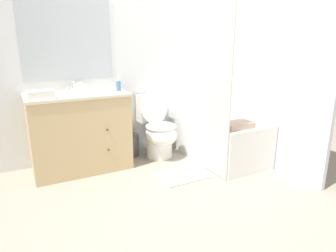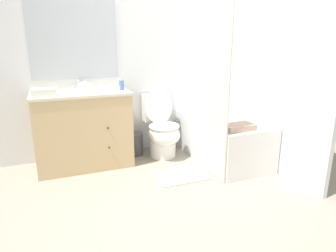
{
  "view_description": "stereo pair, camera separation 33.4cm",
  "coord_description": "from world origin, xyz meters",
  "px_view_note": "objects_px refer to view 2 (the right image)",
  "views": [
    {
      "loc": [
        -1.35,
        -2.18,
        1.45
      ],
      "look_at": [
        0.14,
        0.66,
        0.54
      ],
      "focal_mm": 32.0,
      "sensor_mm": 36.0,
      "label": 1
    },
    {
      "loc": [
        -1.05,
        -2.32,
        1.45
      ],
      "look_at": [
        0.14,
        0.66,
        0.54
      ],
      "focal_mm": 32.0,
      "sensor_mm": 36.0,
      "label": 2
    }
  ],
  "objects_px": {
    "hand_towel_folded": "(44,93)",
    "bath_mat": "(182,176)",
    "toilet": "(162,131)",
    "tissue_box": "(85,86)",
    "vanity_cabinet": "(83,129)",
    "bathtub": "(221,138)",
    "wastebasket": "(135,144)",
    "soap_dispenser": "(122,85)",
    "sink_faucet": "(78,86)",
    "bath_towel_folded": "(238,127)"
  },
  "relations": [
    {
      "from": "hand_towel_folded",
      "to": "bath_mat",
      "type": "relative_size",
      "value": 0.43
    },
    {
      "from": "vanity_cabinet",
      "to": "sink_faucet",
      "type": "height_order",
      "value": "sink_faucet"
    },
    {
      "from": "toilet",
      "to": "tissue_box",
      "type": "xyz_separation_m",
      "value": [
        -0.9,
        0.16,
        0.6
      ]
    },
    {
      "from": "toilet",
      "to": "tissue_box",
      "type": "distance_m",
      "value": 1.1
    },
    {
      "from": "hand_towel_folded",
      "to": "tissue_box",
      "type": "bearing_deg",
      "value": 33.44
    },
    {
      "from": "tissue_box",
      "to": "bath_towel_folded",
      "type": "xyz_separation_m",
      "value": [
        1.46,
        -1.03,
        -0.38
      ]
    },
    {
      "from": "wastebasket",
      "to": "tissue_box",
      "type": "distance_m",
      "value": 0.99
    },
    {
      "from": "toilet",
      "to": "hand_towel_folded",
      "type": "bearing_deg",
      "value": -174.29
    },
    {
      "from": "sink_faucet",
      "to": "toilet",
      "type": "bearing_deg",
      "value": -15.02
    },
    {
      "from": "bath_towel_folded",
      "to": "bath_mat",
      "type": "bearing_deg",
      "value": 163.05
    },
    {
      "from": "bath_mat",
      "to": "soap_dispenser",
      "type": "bearing_deg",
      "value": 124.49
    },
    {
      "from": "sink_faucet",
      "to": "tissue_box",
      "type": "relative_size",
      "value": 0.95
    },
    {
      "from": "wastebasket",
      "to": "bathtub",
      "type": "bearing_deg",
      "value": -27.1
    },
    {
      "from": "soap_dispenser",
      "to": "bath_towel_folded",
      "type": "distance_m",
      "value": 1.43
    },
    {
      "from": "bath_towel_folded",
      "to": "wastebasket",
      "type": "bearing_deg",
      "value": 130.32
    },
    {
      "from": "wastebasket",
      "to": "vanity_cabinet",
      "type": "bearing_deg",
      "value": -170.58
    },
    {
      "from": "wastebasket",
      "to": "soap_dispenser",
      "type": "xyz_separation_m",
      "value": [
        -0.18,
        -0.15,
        0.81
      ]
    },
    {
      "from": "sink_faucet",
      "to": "bath_mat",
      "type": "height_order",
      "value": "sink_faucet"
    },
    {
      "from": "sink_faucet",
      "to": "bathtub",
      "type": "bearing_deg",
      "value": -20.2
    },
    {
      "from": "soap_dispenser",
      "to": "hand_towel_folded",
      "type": "xyz_separation_m",
      "value": [
        -0.85,
        -0.14,
        -0.02
      ]
    },
    {
      "from": "tissue_box",
      "to": "bath_towel_folded",
      "type": "relative_size",
      "value": 0.45
    },
    {
      "from": "bathtub",
      "to": "soap_dispenser",
      "type": "bearing_deg",
      "value": 163.27
    },
    {
      "from": "tissue_box",
      "to": "wastebasket",
      "type": "bearing_deg",
      "value": 0.26
    },
    {
      "from": "hand_towel_folded",
      "to": "bath_towel_folded",
      "type": "bearing_deg",
      "value": -21.0
    },
    {
      "from": "sink_faucet",
      "to": "tissue_box",
      "type": "xyz_separation_m",
      "value": [
        0.07,
        -0.1,
        0.01
      ]
    },
    {
      "from": "hand_towel_folded",
      "to": "toilet",
      "type": "bearing_deg",
      "value": 5.71
    },
    {
      "from": "bathtub",
      "to": "soap_dispenser",
      "type": "xyz_separation_m",
      "value": [
        -1.17,
        0.35,
        0.69
      ]
    },
    {
      "from": "wastebasket",
      "to": "tissue_box",
      "type": "xyz_separation_m",
      "value": [
        -0.59,
        -0.0,
        0.79
      ]
    },
    {
      "from": "bathtub",
      "to": "tissue_box",
      "type": "bearing_deg",
      "value": 162.28
    },
    {
      "from": "bathtub",
      "to": "hand_towel_folded",
      "type": "bearing_deg",
      "value": 174.09
    },
    {
      "from": "bathtub",
      "to": "tissue_box",
      "type": "relative_size",
      "value": 9.2
    },
    {
      "from": "hand_towel_folded",
      "to": "bath_mat",
      "type": "height_order",
      "value": "hand_towel_folded"
    },
    {
      "from": "toilet",
      "to": "tissue_box",
      "type": "relative_size",
      "value": 5.61
    },
    {
      "from": "bath_towel_folded",
      "to": "bath_mat",
      "type": "xyz_separation_m",
      "value": [
        -0.58,
        0.18,
        -0.55
      ]
    },
    {
      "from": "sink_faucet",
      "to": "wastebasket",
      "type": "xyz_separation_m",
      "value": [
        0.65,
        -0.1,
        -0.78
      ]
    },
    {
      "from": "toilet",
      "to": "hand_towel_folded",
      "type": "distance_m",
      "value": 1.48
    },
    {
      "from": "toilet",
      "to": "bath_mat",
      "type": "relative_size",
      "value": 1.45
    },
    {
      "from": "bathtub",
      "to": "sink_faucet",
      "type": "bearing_deg",
      "value": 159.8
    },
    {
      "from": "vanity_cabinet",
      "to": "bath_mat",
      "type": "xyz_separation_m",
      "value": [
        0.95,
        -0.75,
        -0.45
      ]
    },
    {
      "from": "tissue_box",
      "to": "bath_towel_folded",
      "type": "height_order",
      "value": "tissue_box"
    },
    {
      "from": "wastebasket",
      "to": "bath_towel_folded",
      "type": "relative_size",
      "value": 0.89
    },
    {
      "from": "hand_towel_folded",
      "to": "bath_towel_folded",
      "type": "distance_m",
      "value": 2.08
    },
    {
      "from": "bath_towel_folded",
      "to": "bathtub",
      "type": "bearing_deg",
      "value": 77.39
    },
    {
      "from": "tissue_box",
      "to": "soap_dispenser",
      "type": "height_order",
      "value": "soap_dispenser"
    },
    {
      "from": "toilet",
      "to": "wastebasket",
      "type": "distance_m",
      "value": 0.41
    },
    {
      "from": "bath_towel_folded",
      "to": "vanity_cabinet",
      "type": "bearing_deg",
      "value": 148.93
    },
    {
      "from": "sink_faucet",
      "to": "bathtub",
      "type": "height_order",
      "value": "sink_faucet"
    },
    {
      "from": "vanity_cabinet",
      "to": "bathtub",
      "type": "xyz_separation_m",
      "value": [
        1.64,
        -0.4,
        -0.19
      ]
    },
    {
      "from": "wastebasket",
      "to": "soap_dispenser",
      "type": "height_order",
      "value": "soap_dispenser"
    },
    {
      "from": "bath_mat",
      "to": "bathtub",
      "type": "bearing_deg",
      "value": 26.57
    }
  ]
}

